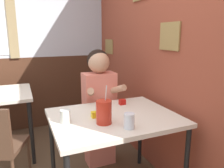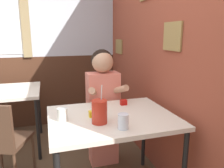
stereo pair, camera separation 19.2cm
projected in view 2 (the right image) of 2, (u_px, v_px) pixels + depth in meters
brick_wall_right at (143, 41)px, 2.56m from camera, size 0.08×4.23×2.70m
back_wall at (36, 39)px, 3.27m from camera, size 5.38×0.09×2.70m
main_table at (112, 123)px, 1.83m from camera, size 1.03×0.81×0.77m
background_table at (9, 97)px, 2.66m from camera, size 0.72×0.81×0.77m
chair_near_window at (0, 139)px, 1.98m from camera, size 0.52×0.52×0.86m
person_seated at (103, 103)px, 2.37m from camera, size 0.42×0.42×1.28m
cocktail_pitcher at (99, 112)px, 1.64m from camera, size 0.12×0.12×0.30m
glass_near_pitcher at (123, 121)px, 1.55m from camera, size 0.08×0.08×0.11m
glass_center at (62, 115)px, 1.69m from camera, size 0.08×0.08×0.10m
condiment_ketchup at (124, 102)px, 2.08m from camera, size 0.06×0.04×0.05m
condiment_mustard at (93, 114)px, 1.78m from camera, size 0.06×0.04×0.05m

